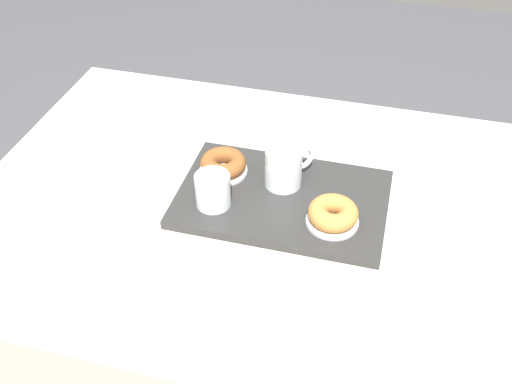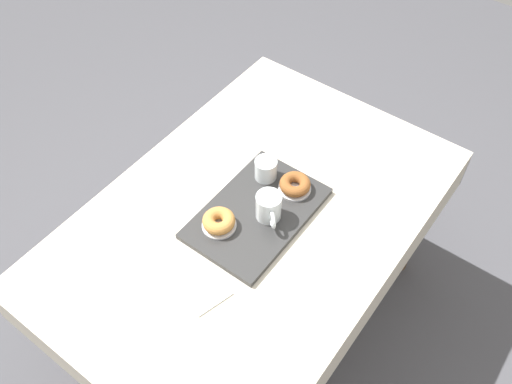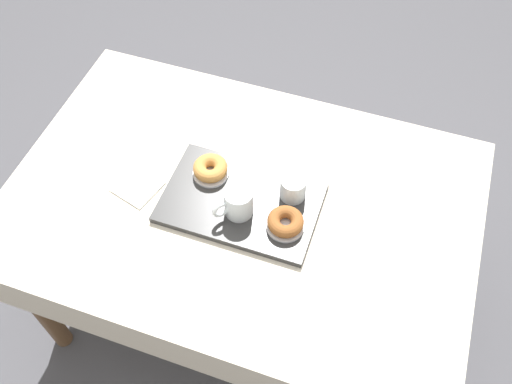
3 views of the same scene
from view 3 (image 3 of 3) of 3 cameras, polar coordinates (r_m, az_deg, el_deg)
The scene contains 10 objects.
ground_plane at distance 2.30m, azimuth -1.18°, elevation -11.04°, with size 6.00×6.00×0.00m, color #47474C.
dining_table at distance 1.74m, azimuth -1.53°, elevation -2.43°, with size 1.40×0.94×0.72m.
serving_tray at distance 1.65m, azimuth -1.52°, elevation -0.98°, with size 0.46×0.30×0.02m, color #2D2D2D.
tea_mug_left at distance 1.58m, azimuth -1.84°, elevation -1.12°, with size 0.10×0.11×0.09m.
water_glass_near at distance 1.63m, azimuth 3.81°, elevation 0.37°, with size 0.08×0.08×0.08m.
donut_plate_left at distance 1.70m, azimuth -4.63°, elevation 1.95°, with size 0.11×0.11×0.01m, color silver.
sugar_donut_left at distance 1.68m, azimuth -4.69°, elevation 2.44°, with size 0.10×0.10×0.04m, color #BC7F3D.
donut_plate_right at distance 1.59m, azimuth 3.00°, elevation -3.46°, with size 0.11×0.11×0.01m, color silver.
sugar_donut_right at distance 1.57m, azimuth 3.03°, elevation -3.04°, with size 0.10×0.10×0.04m, color brown.
paper_napkin at distance 1.73m, azimuth -12.03°, elevation 0.56°, with size 0.12×0.12×0.01m, color white.
Camera 3 is at (-0.35, 0.88, 2.10)m, focal length 39.15 mm.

